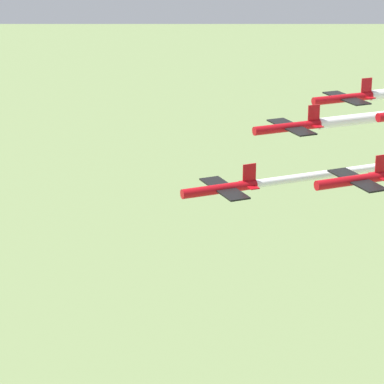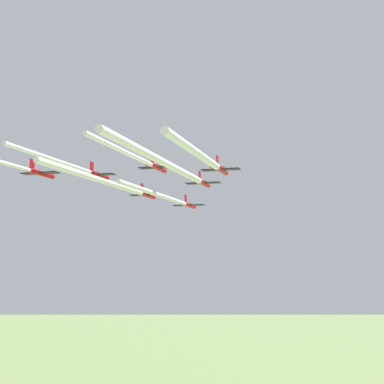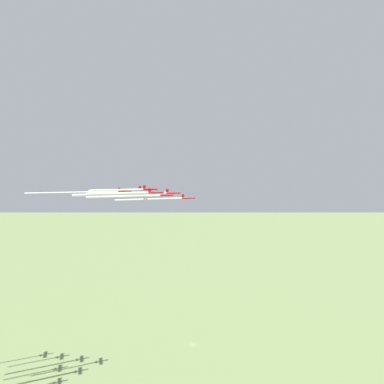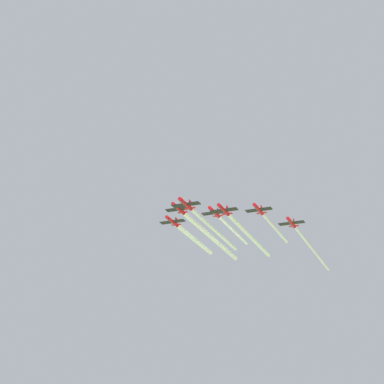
{
  "view_description": "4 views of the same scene",
  "coord_description": "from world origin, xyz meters",
  "views": [
    {
      "loc": [
        -33.46,
        -40.92,
        146.55
      ],
      "look_at": [
        21.47,
        31.81,
        115.55
      ],
      "focal_mm": 85.0,
      "sensor_mm": 36.0,
      "label": 1
    },
    {
      "loc": [
        159.38,
        36.77,
        102.2
      ],
      "look_at": [
        27.34,
        30.59,
        118.98
      ],
      "focal_mm": 50.0,
      "sensor_mm": 36.0,
      "label": 2
    },
    {
      "loc": [
        124.55,
        182.89,
        131.15
      ],
      "look_at": [
        23.86,
        34.18,
        119.86
      ],
      "focal_mm": 28.0,
      "sensor_mm": 36.0,
      "label": 3
    },
    {
      "loc": [
        -166.17,
        3.08,
        42.49
      ],
      "look_at": [
        23.64,
        27.99,
        119.44
      ],
      "focal_mm": 70.0,
      "sensor_mm": 36.0,
      "label": 4
    }
  ],
  "objects": [
    {
      "name": "ground_plane",
      "position": [
        0.0,
        0.0,
        0.0
      ],
      "size": [
        3000.0,
        3000.0,
        0.0
      ],
      "primitive_type": "plane",
      "color": "#6B7F4C"
    },
    {
      "name": "jet_0",
      "position": [
        23.92,
        29.74,
        116.02
      ],
      "size": [
        8.56,
        8.3,
        2.87
      ],
      "rotation": [
        0.0,
        0.0,
        1.33
      ],
      "color": "#B20C14"
    },
    {
      "name": "jet_1",
      "position": [
        33.8,
        20.14,
        117.53
      ],
      "size": [
        8.56,
        8.3,
        2.87
      ],
      "rotation": [
        0.0,
        0.0,
        1.33
      ],
      "color": "#B20C14"
    },
    {
      "name": "jet_2",
      "position": [
        37.11,
        33.71,
        119.82
      ],
      "size": [
        8.56,
        8.3,
        2.87
      ],
      "rotation": [
        0.0,
        0.0,
        1.33
      ],
      "color": "#B20C14"
    },
    {
      "name": "jet_3",
      "position": [
        43.68,
        10.54,
        120.9
      ],
      "size": [
        8.56,
        8.3,
        2.87
      ],
      "rotation": [
        0.0,
        0.0,
        1.33
      ],
      "color": "#B20C14"
    },
    {
      "name": "jet_4",
      "position": [
        46.99,
        24.11,
        121.83
      ],
      "size": [
        8.56,
        8.3,
        2.87
      ],
      "rotation": [
        0.0,
        0.0,
        1.33
      ],
      "color": "#B20C14"
    },
    {
      "name": "jet_5",
      "position": [
        50.3,
        37.68,
        120.71
      ],
      "size": [
        8.56,
        8.3,
        2.87
      ],
      "rotation": [
        0.0,
        0.0,
        1.33
      ],
      "color": "#B20C14"
    },
    {
      "name": "jet_6",
      "position": [
        53.56,
        0.94,
        119.71
      ],
      "size": [
        8.56,
        8.3,
        2.87
      ],
      "rotation": [
        0.0,
        0.0,
        1.33
      ],
      "color": "#B20C14"
    },
    {
      "name": "smoke_trail_0",
      "position": [
        47.13,
        24.08,
        115.98
      ],
      "size": [
        38.99,
        10.33,
        0.89
      ],
      "rotation": [
        0.0,
        0.0,
        1.33
      ],
      "color": "white"
    },
    {
      "name": "smoke_trail_1",
      "position": [
        58.61,
        14.09,
        117.49
      ],
      "size": [
        42.24,
        11.3,
        1.08
      ],
      "rotation": [
        0.0,
        0.0,
        1.33
      ],
      "color": "white"
    },
    {
      "name": "smoke_trail_2",
      "position": [
        65.27,
        26.84,
        119.78
      ],
      "size": [
        48.99,
        13.16,
        1.32
      ],
      "rotation": [
        0.0,
        0.0,
        1.33
      ],
      "color": "white"
    },
    {
      "name": "smoke_trail_3",
      "position": [
        61.96,
        6.08,
        120.86
      ],
      "size": [
        29.11,
        7.81,
        0.77
      ],
      "rotation": [
        0.0,
        0.0,
        1.33
      ],
      "color": "white"
    },
    {
      "name": "smoke_trail_4",
      "position": [
        64.91,
        19.74,
        121.79
      ],
      "size": [
        28.41,
        7.73,
        0.87
      ],
      "rotation": [
        0.0,
        0.0,
        1.33
      ],
      "color": "white"
    },
    {
      "name": "smoke_trail_5",
      "position": [
        69.37,
        33.03,
        120.67
      ],
      "size": [
        30.82,
        8.75,
        1.35
      ],
      "rotation": [
        0.0,
        0.0,
        1.33
      ],
      "color": "white"
    },
    {
      "name": "smoke_trail_6",
      "position": [
        82.85,
        -6.2,
        119.67
      ],
      "size": [
        51.11,
        13.13,
        0.72
      ],
      "rotation": [
        0.0,
        0.0,
        1.33
      ],
      "color": "white"
    }
  ]
}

